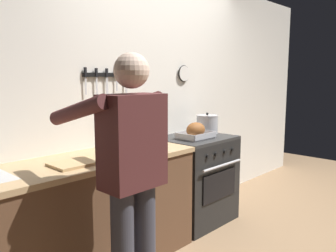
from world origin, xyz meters
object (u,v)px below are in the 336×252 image
Objects in this scene: stove at (195,179)px; roasting_pan at (196,131)px; bottle_vinegar at (149,132)px; bottle_wine_red at (131,131)px; bottle_soy_sauce at (114,137)px; person_cook at (131,171)px; stock_pot at (207,124)px; cutting_board at (77,163)px.

stove is 0.53m from roasting_pan.
bottle_wine_red is at bearing 157.41° from bottle_vinegar.
roasting_pan is 1.57× the size of bottle_soy_sauce.
bottle_soy_sauce is at bearing 157.59° from bottle_wine_red.
person_cook is 1.11m from bottle_vinegar.
stock_pot is (0.28, 0.06, 0.55)m from stove.
roasting_pan is 0.86m from bottle_soy_sauce.
bottle_vinegar is (0.84, 0.73, 0.06)m from person_cook.
bottle_wine_red reaches higher than cutting_board.
person_cook is 6.95× the size of stock_pot.
cutting_board is 0.89m from bottle_vinegar.
bottle_soy_sauce reaches higher than cutting_board.
cutting_board is at bearing -169.04° from bottle_vinegar.
bottle_wine_red is (-1.02, 0.08, 0.03)m from stock_pot.
stock_pot is at bearing 12.66° from stove.
roasting_pan is (1.36, 0.59, 0.02)m from person_cook.
bottle_vinegar is (-0.59, 0.08, 0.56)m from stove.
roasting_pan is 0.98× the size of cutting_board.
stock_pot is 0.66× the size of cutting_board.
stove is 1.06m from bottle_soy_sauce.
cutting_board is at bearing -178.63° from roasting_pan.
cutting_board is (-1.38, -0.03, -0.06)m from roasting_pan.
bottle_wine_red is at bearing -28.02° from person_cook.
bottle_soy_sauce reaches higher than roasting_pan.
bottle_vinegar is (0.87, 0.17, 0.10)m from cutting_board.
bottle_vinegar reaches higher than cutting_board.
roasting_pan is 1.39m from cutting_board.
stove is 4.00× the size of bottle_soy_sauce.
person_cook reaches higher than stock_pot.
cutting_board is 1.35× the size of bottle_vinegar.
stove is at bearing -10.75° from bottle_wine_red.
stove is at bearing -12.78° from bottle_soy_sauce.
person_cook is at bearing -156.47° from roasting_pan.
bottle_wine_red is (-0.74, 0.14, 0.58)m from stove.
bottle_vinegar reaches higher than bottle_soy_sauce.
bottle_wine_red is (0.68, 0.79, 0.08)m from person_cook.
stove is 0.82m from bottle_vinegar.
roasting_pan reaches higher than cutting_board.
bottle_wine_red is at bearing 169.25° from stove.
bottle_wine_red is 1.39× the size of bottle_soy_sauce.
bottle_soy_sauce is at bearing 173.24° from stock_pot.
bottle_soy_sauce is at bearing 167.22° from stove.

